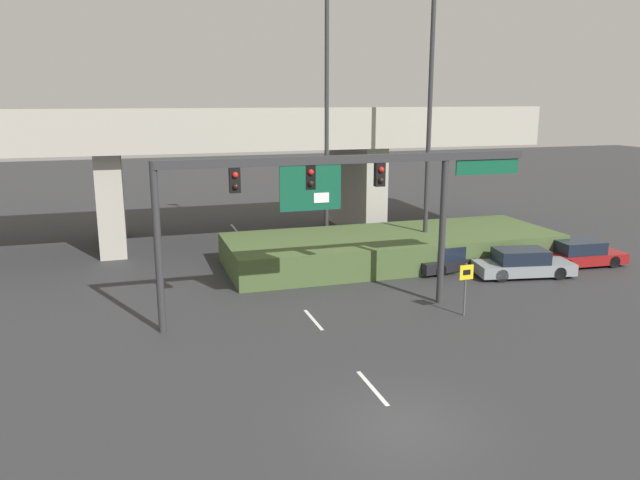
% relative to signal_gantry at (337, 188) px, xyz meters
% --- Properties ---
extents(ground_plane, '(160.00, 160.00, 0.00)m').
position_rel_signal_gantry_xyz_m(ground_plane, '(-1.10, -8.88, -5.18)').
color(ground_plane, '#2D2D30').
extents(lane_markings, '(0.14, 33.56, 0.01)m').
position_rel_signal_gantry_xyz_m(lane_markings, '(-1.10, 2.68, -5.17)').
color(lane_markings, silver).
rests_on(lane_markings, ground).
extents(signal_gantry, '(15.28, 0.44, 6.43)m').
position_rel_signal_gantry_xyz_m(signal_gantry, '(0.00, 0.00, 0.00)').
color(signal_gantry, '#2D2D30').
rests_on(signal_gantry, ground).
extents(speed_limit_sign, '(0.60, 0.11, 2.18)m').
position_rel_signal_gantry_xyz_m(speed_limit_sign, '(4.87, -1.80, -3.75)').
color(speed_limit_sign, '#4C4C4C').
rests_on(speed_limit_sign, ground).
extents(highway_light_pole_near, '(0.70, 0.36, 16.64)m').
position_rel_signal_gantry_xyz_m(highway_light_pole_near, '(7.43, 6.89, 3.52)').
color(highway_light_pole_near, '#2D2D30').
rests_on(highway_light_pole_near, ground).
extents(highway_light_pole_far, '(0.70, 0.36, 16.70)m').
position_rel_signal_gantry_xyz_m(highway_light_pole_far, '(3.05, 10.74, 3.55)').
color(highway_light_pole_far, '#2D2D30').
rests_on(highway_light_pole_far, ground).
extents(overpass_bridge, '(36.08, 9.06, 8.07)m').
position_rel_signal_gantry_xyz_m(overpass_bridge, '(-1.10, 15.16, 0.60)').
color(overpass_bridge, '#A39E93').
rests_on(overpass_bridge, ground).
extents(grass_embankment, '(17.66, 6.21, 1.51)m').
position_rel_signal_gantry_xyz_m(grass_embankment, '(5.51, 6.89, -4.42)').
color(grass_embankment, '#42562D').
rests_on(grass_embankment, ground).
extents(parked_sedan_near_right, '(4.85, 2.51, 1.35)m').
position_rel_signal_gantry_xyz_m(parked_sedan_near_right, '(7.84, 4.55, -4.55)').
color(parked_sedan_near_right, black).
rests_on(parked_sedan_near_right, ground).
extents(parked_sedan_mid_right, '(4.98, 2.57, 1.38)m').
position_rel_signal_gantry_xyz_m(parked_sedan_mid_right, '(10.50, 2.39, -4.54)').
color(parked_sedan_mid_right, gray).
rests_on(parked_sedan_mid_right, ground).
extents(parked_sedan_far_right, '(4.59, 2.13, 1.35)m').
position_rel_signal_gantry_xyz_m(parked_sedan_far_right, '(14.59, 3.25, -4.55)').
color(parked_sedan_far_right, maroon).
rests_on(parked_sedan_far_right, ground).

